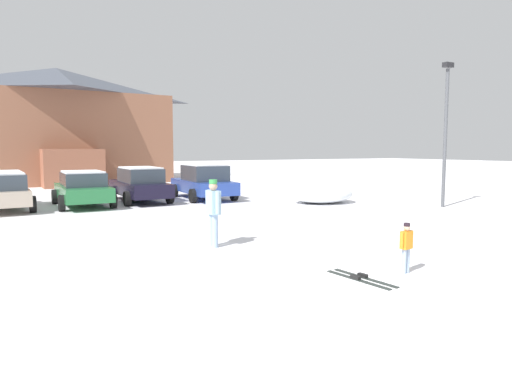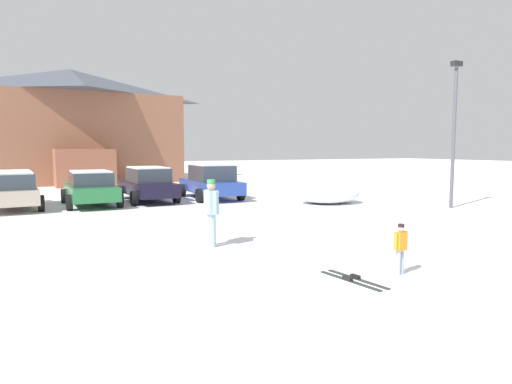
{
  "view_description": "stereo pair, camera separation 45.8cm",
  "coord_description": "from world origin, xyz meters",
  "px_view_note": "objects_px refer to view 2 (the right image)",
  "views": [
    {
      "loc": [
        -5.11,
        -4.5,
        2.42
      ],
      "look_at": [
        0.92,
        6.56,
        1.22
      ],
      "focal_mm": 32.0,
      "sensor_mm": 36.0,
      "label": 1
    },
    {
      "loc": [
        -4.71,
        -4.71,
        2.42
      ],
      "look_at": [
        0.92,
        6.56,
        1.22
      ],
      "focal_mm": 32.0,
      "sensor_mm": 36.0,
      "label": 2
    }
  ],
  "objects_px": {
    "parked_beige_suv": "(12,188)",
    "skier_adult_in_blue_parka": "(211,209)",
    "ski_lodge": "(72,125)",
    "plowed_snow_pile": "(329,195)",
    "lamp_post": "(454,127)",
    "skier_child_in_orange_jacket": "(401,246)",
    "parked_blue_hatchback": "(211,181)",
    "pair_of_skis": "(353,279)",
    "parked_black_sedan": "(147,184)",
    "parked_green_coupe": "(91,188)"
  },
  "relations": [
    {
      "from": "pair_of_skis",
      "to": "plowed_snow_pile",
      "type": "relative_size",
      "value": 0.53
    },
    {
      "from": "parked_green_coupe",
      "to": "skier_child_in_orange_jacket",
      "type": "bearing_deg",
      "value": -74.08
    },
    {
      "from": "ski_lodge",
      "to": "parked_black_sedan",
      "type": "xyz_separation_m",
      "value": [
        1.86,
        -15.65,
        -3.35
      ]
    },
    {
      "from": "parked_beige_suv",
      "to": "ski_lodge",
      "type": "bearing_deg",
      "value": 77.16
    },
    {
      "from": "skier_child_in_orange_jacket",
      "to": "lamp_post",
      "type": "relative_size",
      "value": 0.17
    },
    {
      "from": "parked_beige_suv",
      "to": "skier_adult_in_blue_parka",
      "type": "xyz_separation_m",
      "value": [
        4.6,
        -10.28,
        0.11
      ]
    },
    {
      "from": "parked_black_sedan",
      "to": "skier_child_in_orange_jacket",
      "type": "relative_size",
      "value": 4.78
    },
    {
      "from": "parked_green_coupe",
      "to": "lamp_post",
      "type": "xyz_separation_m",
      "value": [
        13.11,
        -7.41,
        2.53
      ]
    },
    {
      "from": "skier_adult_in_blue_parka",
      "to": "plowed_snow_pile",
      "type": "distance_m",
      "value": 10.0
    },
    {
      "from": "ski_lodge",
      "to": "parked_green_coupe",
      "type": "xyz_separation_m",
      "value": [
        -0.67,
        -16.16,
        -3.39
      ]
    },
    {
      "from": "ski_lodge",
      "to": "skier_child_in_orange_jacket",
      "type": "distance_m",
      "value": 30.54
    },
    {
      "from": "parked_black_sedan",
      "to": "skier_child_in_orange_jacket",
      "type": "bearing_deg",
      "value": -84.26
    },
    {
      "from": "parked_beige_suv",
      "to": "parked_green_coupe",
      "type": "distance_m",
      "value": 2.96
    },
    {
      "from": "parked_blue_hatchback",
      "to": "ski_lodge",
      "type": "bearing_deg",
      "value": 106.95
    },
    {
      "from": "parked_black_sedan",
      "to": "skier_child_in_orange_jacket",
      "type": "xyz_separation_m",
      "value": [
        1.46,
        -14.49,
        -0.25
      ]
    },
    {
      "from": "parked_green_coupe",
      "to": "pair_of_skis",
      "type": "xyz_separation_m",
      "value": [
        2.94,
        -13.88,
        -0.75
      ]
    },
    {
      "from": "parked_beige_suv",
      "to": "parked_green_coupe",
      "type": "xyz_separation_m",
      "value": [
        2.95,
        -0.3,
        -0.06
      ]
    },
    {
      "from": "parked_beige_suv",
      "to": "parked_green_coupe",
      "type": "height_order",
      "value": "parked_beige_suv"
    },
    {
      "from": "pair_of_skis",
      "to": "lamp_post",
      "type": "xyz_separation_m",
      "value": [
        10.17,
        6.47,
        3.28
      ]
    },
    {
      "from": "skier_child_in_orange_jacket",
      "to": "plowed_snow_pile",
      "type": "relative_size",
      "value": 0.34
    },
    {
      "from": "pair_of_skis",
      "to": "parked_green_coupe",
      "type": "bearing_deg",
      "value": 101.96
    },
    {
      "from": "skier_adult_in_blue_parka",
      "to": "parked_beige_suv",
      "type": "bearing_deg",
      "value": 114.12
    },
    {
      "from": "parked_black_sedan",
      "to": "parked_blue_hatchback",
      "type": "height_order",
      "value": "parked_blue_hatchback"
    },
    {
      "from": "ski_lodge",
      "to": "pair_of_skis",
      "type": "relative_size",
      "value": 9.9
    },
    {
      "from": "skier_child_in_orange_jacket",
      "to": "pair_of_skis",
      "type": "height_order",
      "value": "skier_child_in_orange_jacket"
    },
    {
      "from": "skier_adult_in_blue_parka",
      "to": "lamp_post",
      "type": "height_order",
      "value": "lamp_post"
    },
    {
      "from": "ski_lodge",
      "to": "plowed_snow_pile",
      "type": "distance_m",
      "value": 22.23
    },
    {
      "from": "skier_child_in_orange_jacket",
      "to": "parked_blue_hatchback",
      "type": "bearing_deg",
      "value": 83.79
    },
    {
      "from": "parked_beige_suv",
      "to": "skier_adult_in_blue_parka",
      "type": "distance_m",
      "value": 11.27
    },
    {
      "from": "parked_blue_hatchback",
      "to": "pair_of_skis",
      "type": "height_order",
      "value": "parked_blue_hatchback"
    },
    {
      "from": "parked_blue_hatchback",
      "to": "skier_adult_in_blue_parka",
      "type": "relative_size",
      "value": 2.85
    },
    {
      "from": "parked_beige_suv",
      "to": "parked_blue_hatchback",
      "type": "relative_size",
      "value": 1.02
    },
    {
      "from": "skier_child_in_orange_jacket",
      "to": "plowed_snow_pile",
      "type": "xyz_separation_m",
      "value": [
        5.57,
        10.11,
        -0.17
      ]
    },
    {
      "from": "lamp_post",
      "to": "plowed_snow_pile",
      "type": "relative_size",
      "value": 2.05
    },
    {
      "from": "parked_black_sedan",
      "to": "lamp_post",
      "type": "distance_m",
      "value": 13.45
    },
    {
      "from": "parked_beige_suv",
      "to": "parked_black_sedan",
      "type": "relative_size",
      "value": 1.02
    },
    {
      "from": "parked_blue_hatchback",
      "to": "lamp_post",
      "type": "distance_m",
      "value": 11.02
    },
    {
      "from": "parked_beige_suv",
      "to": "parked_green_coupe",
      "type": "relative_size",
      "value": 1.09
    },
    {
      "from": "parked_green_coupe",
      "to": "skier_adult_in_blue_parka",
      "type": "distance_m",
      "value": 10.12
    },
    {
      "from": "skier_adult_in_blue_parka",
      "to": "lamp_post",
      "type": "distance_m",
      "value": 11.97
    },
    {
      "from": "parked_blue_hatchback",
      "to": "parked_beige_suv",
      "type": "bearing_deg",
      "value": 179.31
    },
    {
      "from": "parked_beige_suv",
      "to": "skier_child_in_orange_jacket",
      "type": "height_order",
      "value": "parked_beige_suv"
    },
    {
      "from": "parked_beige_suv",
      "to": "skier_adult_in_blue_parka",
      "type": "relative_size",
      "value": 2.91
    },
    {
      "from": "skier_child_in_orange_jacket",
      "to": "lamp_post",
      "type": "height_order",
      "value": "lamp_post"
    },
    {
      "from": "ski_lodge",
      "to": "parked_blue_hatchback",
      "type": "distance_m",
      "value": 17.01
    },
    {
      "from": "skier_adult_in_blue_parka",
      "to": "pair_of_skis",
      "type": "distance_m",
      "value": 4.21
    },
    {
      "from": "parked_black_sedan",
      "to": "parked_blue_hatchback",
      "type": "distance_m",
      "value": 3.02
    },
    {
      "from": "parked_black_sedan",
      "to": "plowed_snow_pile",
      "type": "distance_m",
      "value": 8.29
    },
    {
      "from": "ski_lodge",
      "to": "plowed_snow_pile",
      "type": "xyz_separation_m",
      "value": [
        8.89,
        -20.03,
        -3.77
      ]
    },
    {
      "from": "skier_child_in_orange_jacket",
      "to": "parked_black_sedan",
      "type": "bearing_deg",
      "value": 95.74
    }
  ]
}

